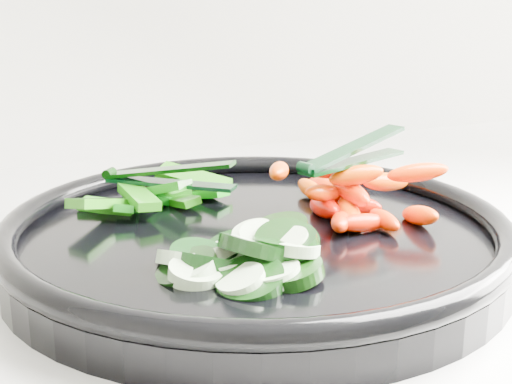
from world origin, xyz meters
name	(u,v)px	position (x,y,z in m)	size (l,w,h in m)	color
veggie_tray	(256,237)	(-0.03, 1.62, 0.95)	(0.38, 0.38, 0.04)	black
cucumber_pile	(242,257)	(-0.07, 1.56, 0.96)	(0.12, 0.12, 0.04)	black
carrot_pile	(350,194)	(0.05, 1.63, 0.97)	(0.14, 0.15, 0.05)	#ED5400
pepper_pile	(154,196)	(-0.08, 1.71, 0.96)	(0.15, 0.10, 0.04)	#1D6B0A
tong_carrot	(351,155)	(0.05, 1.62, 1.00)	(0.11, 0.05, 0.02)	black
tong_pepper	(166,176)	(-0.07, 1.71, 0.98)	(0.10, 0.09, 0.02)	black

